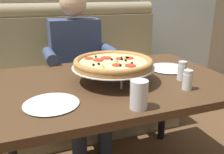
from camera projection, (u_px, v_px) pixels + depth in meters
booth_bench at (78, 84)px, 2.33m from camera, size 1.74×0.78×1.13m
dining_table at (112, 94)px, 1.43m from camera, size 1.35×0.90×0.75m
diner_main at (78, 60)px, 1.98m from camera, size 0.54×0.64×1.27m
pizza at (113, 63)px, 1.35m from camera, size 0.46×0.46×0.14m
shaker_parmesan at (187, 81)px, 1.26m from camera, size 0.05×0.05×0.10m
shaker_oregano at (182, 72)px, 1.40m from camera, size 0.05×0.05×0.11m
plate_near_left at (51, 103)px, 1.10m from camera, size 0.25×0.25×0.02m
plate_near_right at (168, 67)px, 1.61m from camera, size 0.26×0.26×0.02m
drinking_glass at (139, 96)px, 1.05m from camera, size 0.08×0.08×0.13m
patio_chair at (158, 39)px, 3.90m from camera, size 0.43×0.43×0.86m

